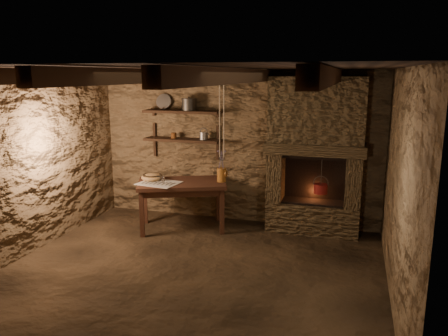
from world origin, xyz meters
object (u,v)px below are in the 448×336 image
(stoneware_jug, at_px, (222,168))
(iron_stockpot, at_px, (189,105))
(wooden_bowl, at_px, (152,177))
(red_pot, at_px, (321,188))
(work_table, at_px, (182,203))

(stoneware_jug, height_order, iron_stockpot, iron_stockpot)
(wooden_bowl, relative_size, red_pot, 0.63)
(wooden_bowl, xyz_separation_m, red_pot, (2.50, 0.41, -0.08))
(red_pot, bearing_deg, work_table, -169.42)
(wooden_bowl, bearing_deg, iron_stockpot, 51.68)
(stoneware_jug, relative_size, iron_stockpot, 2.11)
(stoneware_jug, bearing_deg, red_pot, 31.23)
(stoneware_jug, xyz_separation_m, iron_stockpot, (-0.63, 0.32, 0.91))
(iron_stockpot, relative_size, red_pot, 0.42)
(work_table, xyz_separation_m, iron_stockpot, (-0.05, 0.50, 1.46))
(stoneware_jug, bearing_deg, wooden_bowl, -145.71)
(red_pot, bearing_deg, stoneware_jug, -172.04)
(wooden_bowl, xyz_separation_m, iron_stockpot, (0.42, 0.53, 1.07))
(work_table, distance_m, red_pot, 2.09)
(stoneware_jug, distance_m, iron_stockpot, 1.15)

